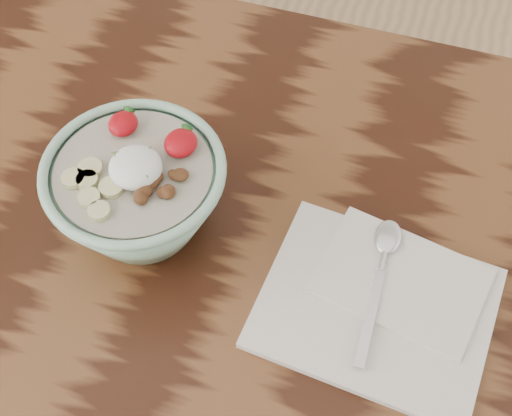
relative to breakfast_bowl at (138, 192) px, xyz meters
The scene contains 4 objects.
table 17.67cm from the breakfast_bowl, 20.38° to the right, with size 160.00×90.00×75.00cm.
breakfast_bowl is the anchor object (origin of this frame).
napkin 29.93cm from the breakfast_bowl, ahead, with size 26.82×23.00×1.55cm.
spoon 28.86cm from the breakfast_bowl, ahead, with size 3.30×19.01×0.99cm.
Camera 1 is at (20.31, -38.11, 147.22)cm, focal length 50.00 mm.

